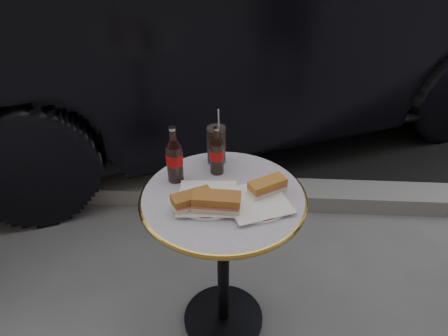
# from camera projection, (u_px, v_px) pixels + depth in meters

# --- Properties ---
(ground) EXTENTS (80.00, 80.00, 0.00)m
(ground) POSITION_uv_depth(u_px,v_px,m) (223.00, 320.00, 2.02)
(ground) COLOR slate
(ground) RESTS_ON ground
(asphalt_road) EXTENTS (40.00, 8.00, 0.00)m
(asphalt_road) POSITION_uv_depth(u_px,v_px,m) (244.00, 18.00, 6.14)
(asphalt_road) COLOR black
(asphalt_road) RESTS_ON ground
(curb) EXTENTS (40.00, 0.20, 0.12)m
(curb) POSITION_uv_depth(u_px,v_px,m) (232.00, 193.00, 2.73)
(curb) COLOR gray
(curb) RESTS_ON ground
(bistro_table) EXTENTS (0.62, 0.62, 0.73)m
(bistro_table) POSITION_uv_depth(u_px,v_px,m) (223.00, 265.00, 1.81)
(bistro_table) COLOR #BAB2C4
(bistro_table) RESTS_ON ground
(plate_left) EXTENTS (0.25, 0.25, 0.01)m
(plate_left) POSITION_uv_depth(u_px,v_px,m) (208.00, 200.00, 1.57)
(plate_left) COLOR white
(plate_left) RESTS_ON bistro_table
(plate_right) EXTENTS (0.27, 0.27, 0.01)m
(plate_right) POSITION_uv_depth(u_px,v_px,m) (257.00, 202.00, 1.56)
(plate_right) COLOR white
(plate_right) RESTS_ON bistro_table
(sandwich_left_a) EXTENTS (0.16, 0.13, 0.05)m
(sandwich_left_a) POSITION_uv_depth(u_px,v_px,m) (192.00, 200.00, 1.52)
(sandwich_left_a) COLOR #965826
(sandwich_left_a) RESTS_ON plate_left
(sandwich_left_b) EXTENTS (0.17, 0.09, 0.06)m
(sandwich_left_b) POSITION_uv_depth(u_px,v_px,m) (216.00, 202.00, 1.51)
(sandwich_left_b) COLOR #A46129
(sandwich_left_b) RESTS_ON plate_left
(sandwich_right) EXTENTS (0.15, 0.13, 0.05)m
(sandwich_right) POSITION_uv_depth(u_px,v_px,m) (267.00, 187.00, 1.59)
(sandwich_right) COLOR #B3702D
(sandwich_right) RESTS_ON plate_right
(cola_bottle_left) EXTENTS (0.08, 0.08, 0.23)m
(cola_bottle_left) POSITION_uv_depth(u_px,v_px,m) (174.00, 154.00, 1.62)
(cola_bottle_left) COLOR black
(cola_bottle_left) RESTS_ON bistro_table
(cola_bottle_right) EXTENTS (0.06, 0.06, 0.20)m
(cola_bottle_right) POSITION_uv_depth(u_px,v_px,m) (217.00, 150.00, 1.68)
(cola_bottle_right) COLOR black
(cola_bottle_right) RESTS_ON bistro_table
(cola_glass) EXTENTS (0.10, 0.10, 0.16)m
(cola_glass) POSITION_uv_depth(u_px,v_px,m) (216.00, 145.00, 1.75)
(cola_glass) COLOR black
(cola_glass) RESTS_ON bistro_table
(parked_car) EXTENTS (3.46, 5.18, 1.61)m
(parked_car) POSITION_uv_depth(u_px,v_px,m) (236.00, 24.00, 3.15)
(parked_car) COLOR black
(parked_car) RESTS_ON ground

